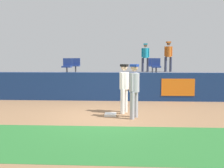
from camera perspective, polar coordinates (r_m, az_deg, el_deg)
name	(u,v)px	position (r m, az deg, el deg)	size (l,w,h in m)	color
ground_plane	(104,117)	(8.91, -1.69, -7.18)	(60.00, 60.00, 0.00)	#846042
grass_foreground_strip	(95,141)	(6.39, -3.68, -12.38)	(18.00, 2.80, 0.01)	#26662B
first_base	(110,115)	(9.07, -0.34, -6.68)	(0.40, 0.40, 0.08)	white
player_fielder_home	(124,85)	(9.39, 2.72, -0.22)	(0.47, 0.50, 1.76)	white
player_runner_visitor	(134,87)	(8.58, 4.85, -0.69)	(0.45, 0.47, 1.78)	#9EA3AD
field_wall	(111,87)	(12.16, -0.30, -0.57)	(18.00, 0.26, 1.31)	navy
bleacher_platform	(113,83)	(14.72, 0.23, 0.18)	(18.00, 4.80, 1.13)	#59595E
seat_back_right	(152,65)	(15.39, 8.80, 4.22)	(0.44, 0.44, 0.84)	#4C4C51
seat_back_left	(76,64)	(15.59, -7.90, 4.25)	(0.47, 0.44, 0.84)	#4C4C51
seat_front_left	(67,65)	(13.85, -9.75, 4.05)	(0.47, 0.44, 0.84)	#4C4C51
seat_front_right	(156,65)	(13.60, 9.57, 4.02)	(0.46, 0.44, 0.84)	#4C4C51
spectator_hooded	(145,55)	(16.23, 7.28, 6.19)	(0.49, 0.34, 1.73)	#33384C
spectator_capped	(168,54)	(16.54, 12.18, 6.35)	(0.51, 0.43, 1.85)	#33384C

